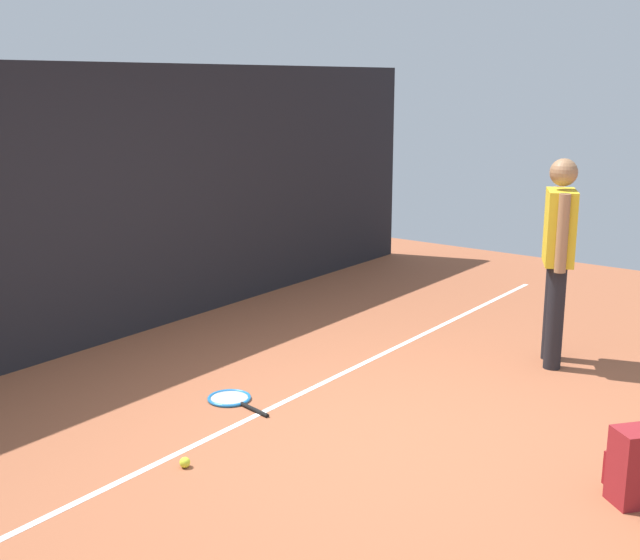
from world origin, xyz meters
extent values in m
plane|color=#9E5638|center=(0.00, 0.00, 0.00)|extent=(12.00, 12.00, 0.00)
cube|color=black|center=(0.00, 3.00, 1.22)|extent=(10.00, 0.10, 2.45)
cube|color=white|center=(0.00, 0.80, 0.00)|extent=(9.00, 0.05, 0.00)
cylinder|color=black|center=(1.97, -0.50, 0.42)|extent=(0.14, 0.14, 0.85)
cylinder|color=black|center=(2.19, -0.39, 0.42)|extent=(0.14, 0.14, 0.85)
cube|color=yellow|center=(2.08, -0.44, 1.15)|extent=(0.46, 0.37, 0.60)
sphere|color=#9E704C|center=(2.08, -0.44, 1.59)|extent=(0.22, 0.22, 0.22)
cylinder|color=#9E704C|center=(1.88, -0.54, 1.14)|extent=(0.09, 0.09, 0.62)
cylinder|color=#9E704C|center=(2.28, -0.35, 1.14)|extent=(0.09, 0.09, 0.62)
cylinder|color=black|center=(-0.17, 0.85, 0.01)|extent=(0.09, 0.30, 0.03)
torus|color=#1E72BF|center=(-0.12, 1.15, 0.01)|extent=(0.38, 0.38, 0.02)
cylinder|color=#B2B2B2|center=(-0.12, 1.15, 0.01)|extent=(0.32, 0.32, 0.00)
cube|color=maroon|center=(0.15, -1.71, 0.22)|extent=(0.36, 0.34, 0.44)
cube|color=maroon|center=(0.24, -1.60, 0.14)|extent=(0.22, 0.20, 0.20)
sphere|color=#CCE033|center=(-1.08, 0.62, 0.03)|extent=(0.07, 0.07, 0.07)
camera|label=1|loc=(-4.22, -2.77, 2.30)|focal=45.75mm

